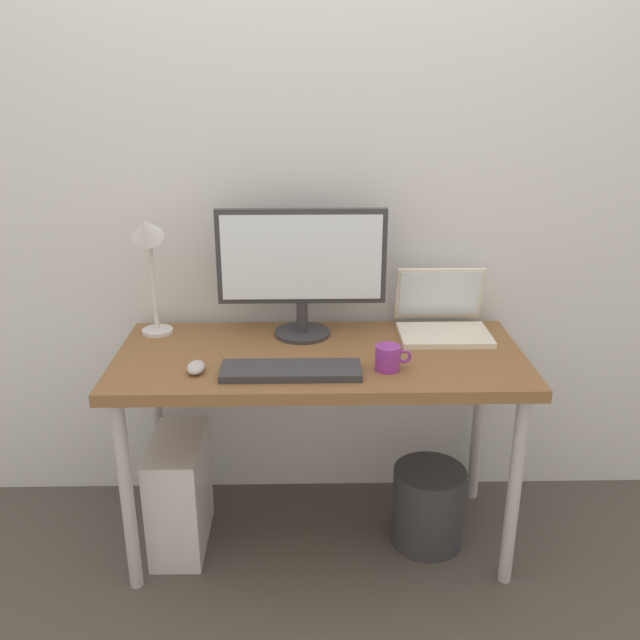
{
  "coord_description": "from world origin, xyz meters",
  "views": [
    {
      "loc": [
        -0.04,
        -2.12,
        1.64
      ],
      "look_at": [
        0.0,
        0.0,
        0.86
      ],
      "focal_mm": 38.31,
      "sensor_mm": 36.0,
      "label": 1
    }
  ],
  "objects_px": {
    "mouse": "(196,367)",
    "coffee_mug": "(388,358)",
    "monitor": "(302,264)",
    "laptop": "(442,317)",
    "wastebasket": "(428,506)",
    "computer_tower": "(180,493)",
    "keyboard": "(291,371)",
    "desk": "(320,373)",
    "desk_lamp": "(148,248)"
  },
  "relations": [
    {
      "from": "keyboard",
      "to": "mouse",
      "type": "relative_size",
      "value": 4.89
    },
    {
      "from": "laptop",
      "to": "desk_lamp",
      "type": "xyz_separation_m",
      "value": [
        -1.03,
        -0.02,
        0.27
      ]
    },
    {
      "from": "desk",
      "to": "mouse",
      "type": "relative_size",
      "value": 15.25
    },
    {
      "from": "keyboard",
      "to": "wastebasket",
      "type": "bearing_deg",
      "value": 15.22
    },
    {
      "from": "laptop",
      "to": "desk_lamp",
      "type": "bearing_deg",
      "value": -178.98
    },
    {
      "from": "desk_lamp",
      "to": "wastebasket",
      "type": "bearing_deg",
      "value": -11.75
    },
    {
      "from": "wastebasket",
      "to": "keyboard",
      "type": "bearing_deg",
      "value": -164.78
    },
    {
      "from": "laptop",
      "to": "desk_lamp",
      "type": "height_order",
      "value": "desk_lamp"
    },
    {
      "from": "computer_tower",
      "to": "keyboard",
      "type": "bearing_deg",
      "value": -19.48
    },
    {
      "from": "desk",
      "to": "monitor",
      "type": "distance_m",
      "value": 0.38
    },
    {
      "from": "laptop",
      "to": "coffee_mug",
      "type": "bearing_deg",
      "value": -125.45
    },
    {
      "from": "monitor",
      "to": "laptop",
      "type": "height_order",
      "value": "monitor"
    },
    {
      "from": "monitor",
      "to": "keyboard",
      "type": "relative_size",
      "value": 1.34
    },
    {
      "from": "monitor",
      "to": "coffee_mug",
      "type": "bearing_deg",
      "value": -48.13
    },
    {
      "from": "monitor",
      "to": "wastebasket",
      "type": "height_order",
      "value": "monitor"
    },
    {
      "from": "desk",
      "to": "laptop",
      "type": "xyz_separation_m",
      "value": [
        0.45,
        0.19,
        0.13
      ]
    },
    {
      "from": "laptop",
      "to": "computer_tower",
      "type": "distance_m",
      "value": 1.14
    },
    {
      "from": "keyboard",
      "to": "coffee_mug",
      "type": "distance_m",
      "value": 0.31
    },
    {
      "from": "desk",
      "to": "computer_tower",
      "type": "height_order",
      "value": "desk"
    },
    {
      "from": "monitor",
      "to": "laptop",
      "type": "relative_size",
      "value": 1.84
    },
    {
      "from": "desk",
      "to": "desk_lamp",
      "type": "distance_m",
      "value": 0.73
    },
    {
      "from": "mouse",
      "to": "computer_tower",
      "type": "bearing_deg",
      "value": 131.5
    },
    {
      "from": "desk",
      "to": "keyboard",
      "type": "height_order",
      "value": "keyboard"
    },
    {
      "from": "desk",
      "to": "computer_tower",
      "type": "distance_m",
      "value": 0.69
    },
    {
      "from": "monitor",
      "to": "desk",
      "type": "bearing_deg",
      "value": -70.57
    },
    {
      "from": "coffee_mug",
      "to": "monitor",
      "type": "bearing_deg",
      "value": 131.87
    },
    {
      "from": "monitor",
      "to": "desk_lamp",
      "type": "xyz_separation_m",
      "value": [
        -0.53,
        0.0,
        0.06
      ]
    },
    {
      "from": "mouse",
      "to": "coffee_mug",
      "type": "bearing_deg",
      "value": 0.93
    },
    {
      "from": "keyboard",
      "to": "computer_tower",
      "type": "distance_m",
      "value": 0.7
    },
    {
      "from": "laptop",
      "to": "keyboard",
      "type": "xyz_separation_m",
      "value": [
        -0.54,
        -0.35,
        -0.05
      ]
    },
    {
      "from": "laptop",
      "to": "mouse",
      "type": "bearing_deg",
      "value": -158.23
    },
    {
      "from": "mouse",
      "to": "coffee_mug",
      "type": "distance_m",
      "value": 0.61
    },
    {
      "from": "laptop",
      "to": "wastebasket",
      "type": "bearing_deg",
      "value": -103.49
    },
    {
      "from": "desk",
      "to": "laptop",
      "type": "distance_m",
      "value": 0.5
    },
    {
      "from": "desk_lamp",
      "to": "wastebasket",
      "type": "distance_m",
      "value": 1.36
    },
    {
      "from": "monitor",
      "to": "coffee_mug",
      "type": "relative_size",
      "value": 5.07
    },
    {
      "from": "keyboard",
      "to": "mouse",
      "type": "xyz_separation_m",
      "value": [
        -0.3,
        0.02,
        0.01
      ]
    },
    {
      "from": "wastebasket",
      "to": "desk_lamp",
      "type": "bearing_deg",
      "value": 168.25
    },
    {
      "from": "coffee_mug",
      "to": "wastebasket",
      "type": "bearing_deg",
      "value": 30.12
    },
    {
      "from": "desk",
      "to": "coffee_mug",
      "type": "bearing_deg",
      "value": -32.22
    },
    {
      "from": "computer_tower",
      "to": "wastebasket",
      "type": "relative_size",
      "value": 1.4
    },
    {
      "from": "laptop",
      "to": "keyboard",
      "type": "height_order",
      "value": "laptop"
    },
    {
      "from": "wastebasket",
      "to": "computer_tower",
      "type": "bearing_deg",
      "value": 179.16
    },
    {
      "from": "monitor",
      "to": "computer_tower",
      "type": "relative_size",
      "value": 1.4
    },
    {
      "from": "keyboard",
      "to": "mouse",
      "type": "bearing_deg",
      "value": 176.37
    },
    {
      "from": "laptop",
      "to": "desk",
      "type": "bearing_deg",
      "value": -156.85
    },
    {
      "from": "computer_tower",
      "to": "coffee_mug",
      "type": "bearing_deg",
      "value": -9.21
    },
    {
      "from": "monitor",
      "to": "laptop",
      "type": "distance_m",
      "value": 0.55
    },
    {
      "from": "keyboard",
      "to": "monitor",
      "type": "bearing_deg",
      "value": 84.26
    },
    {
      "from": "laptop",
      "to": "wastebasket",
      "type": "relative_size",
      "value": 1.07
    }
  ]
}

